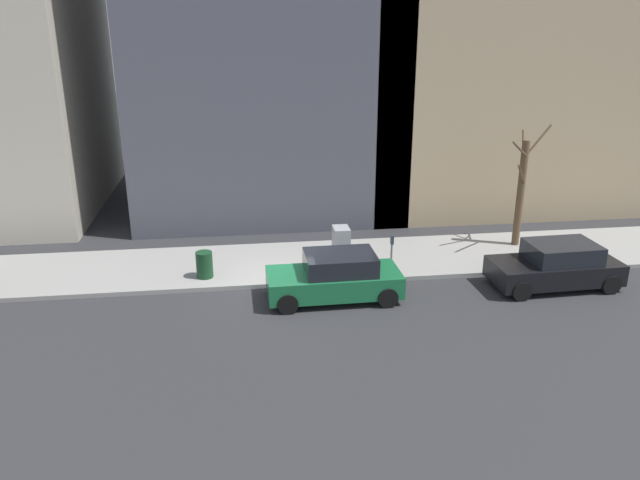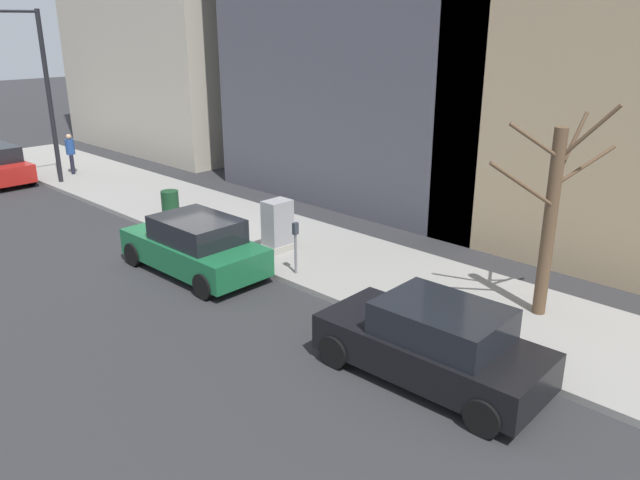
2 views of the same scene
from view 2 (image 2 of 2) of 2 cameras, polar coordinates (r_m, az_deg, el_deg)
ground_plane at (r=18.54m, az=-11.50°, el=-0.62°), size 120.00×120.00×0.00m
sidewalk at (r=19.63m, az=-6.74°, el=1.01°), size 4.00×36.00×0.15m
parked_car_black at (r=11.57m, az=10.33°, el=-9.27°), size 2.05×4.26×1.52m
parked_car_green at (r=16.42m, az=-11.38°, el=-0.52°), size 1.97×4.22×1.52m
parking_meter at (r=15.62m, az=-2.25°, el=-0.23°), size 0.14×0.10×1.35m
utility_box at (r=17.33m, az=-3.90°, el=1.29°), size 0.83×0.61×1.43m
streetlamp at (r=26.41m, az=-24.22°, el=12.96°), size 1.97×0.32×6.50m
bare_tree at (r=13.88m, az=20.35°, el=2.09°), size 2.46×1.87×4.61m
trash_bin at (r=20.82m, az=-13.53°, el=3.18°), size 0.56×0.56×0.90m
pedestrian_near_meter at (r=28.21m, az=-21.84°, el=7.53°), size 0.36×0.38×1.66m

